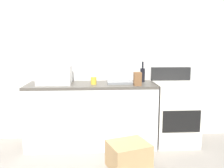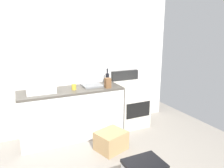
% 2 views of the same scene
% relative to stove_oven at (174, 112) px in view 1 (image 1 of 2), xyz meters
% --- Properties ---
extents(wall_back, '(5.00, 0.10, 2.60)m').
position_rel_stove_oven_xyz_m(wall_back, '(-1.52, 0.34, 0.83)').
color(wall_back, silver).
rests_on(wall_back, ground_plane).
extents(kitchen_counter, '(1.80, 0.60, 0.90)m').
position_rel_stove_oven_xyz_m(kitchen_counter, '(-1.22, -0.01, -0.02)').
color(kitchen_counter, silver).
rests_on(kitchen_counter, ground_plane).
extents(stove_oven, '(0.60, 0.61, 1.10)m').
position_rel_stove_oven_xyz_m(stove_oven, '(0.00, 0.00, 0.00)').
color(stove_oven, silver).
rests_on(stove_oven, ground_plane).
extents(microwave, '(0.46, 0.34, 0.27)m').
position_rel_stove_oven_xyz_m(microwave, '(-1.73, 0.00, 0.57)').
color(microwave, white).
rests_on(microwave, kitchen_counter).
extents(sink_basin, '(0.36, 0.32, 0.03)m').
position_rel_stove_oven_xyz_m(sink_basin, '(-0.81, 0.03, 0.45)').
color(sink_basin, slate).
rests_on(sink_basin, kitchen_counter).
extents(wine_bottle, '(0.07, 0.07, 0.30)m').
position_rel_stove_oven_xyz_m(wine_bottle, '(-0.46, 0.12, 0.54)').
color(wine_bottle, black).
rests_on(wine_bottle, kitchen_counter).
extents(coffee_mug, '(0.08, 0.08, 0.10)m').
position_rel_stove_oven_xyz_m(coffee_mug, '(-1.18, -0.06, 0.48)').
color(coffee_mug, gold).
rests_on(coffee_mug, kitchen_counter).
extents(knife_block, '(0.10, 0.10, 0.18)m').
position_rel_stove_oven_xyz_m(knife_block, '(-0.59, -0.19, 0.52)').
color(knife_block, brown).
rests_on(knife_block, kitchen_counter).
extents(cardboard_box_large, '(0.55, 0.51, 0.31)m').
position_rel_stove_oven_xyz_m(cardboard_box_large, '(-0.77, -0.73, -0.31)').
color(cardboard_box_large, tan).
rests_on(cardboard_box_large, ground_plane).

